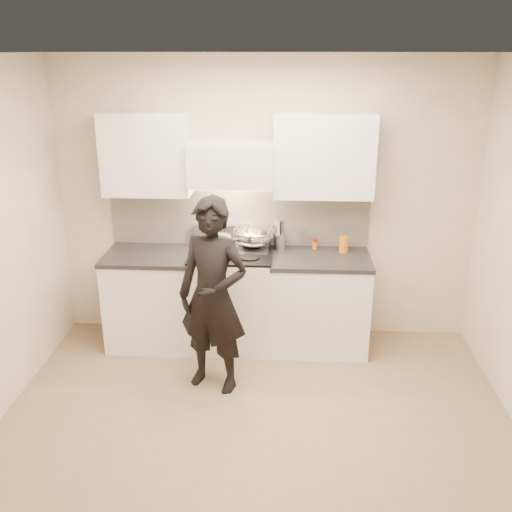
# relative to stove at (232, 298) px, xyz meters

# --- Properties ---
(ground_plane) EXTENTS (4.00, 4.00, 0.00)m
(ground_plane) POSITION_rel_stove_xyz_m (0.30, -1.42, -0.47)
(ground_plane) COLOR #8B6F53
(room_shell) EXTENTS (4.04, 3.54, 2.70)m
(room_shell) POSITION_rel_stove_xyz_m (0.24, -1.05, 1.12)
(room_shell) COLOR beige
(room_shell) RESTS_ON ground
(stove) EXTENTS (0.76, 0.65, 0.96)m
(stove) POSITION_rel_stove_xyz_m (0.00, 0.00, 0.00)
(stove) COLOR silver
(stove) RESTS_ON ground
(counter_right) EXTENTS (0.92, 0.67, 0.92)m
(counter_right) POSITION_rel_stove_xyz_m (0.83, 0.00, -0.01)
(counter_right) COLOR white
(counter_right) RESTS_ON ground
(counter_left) EXTENTS (0.82, 0.67, 0.92)m
(counter_left) POSITION_rel_stove_xyz_m (-0.78, 0.00, -0.01)
(counter_left) COLOR white
(counter_left) RESTS_ON ground
(wok) EXTENTS (0.39, 0.48, 0.32)m
(wok) POSITION_rel_stove_xyz_m (0.20, 0.14, 0.59)
(wok) COLOR silver
(wok) RESTS_ON stove
(stock_pot) EXTENTS (0.38, 0.28, 0.18)m
(stock_pot) POSITION_rel_stove_xyz_m (-0.12, -0.12, 0.57)
(stock_pot) COLOR silver
(stock_pot) RESTS_ON stove
(utensil_crock) EXTENTS (0.11, 0.11, 0.29)m
(utensil_crock) POSITION_rel_stove_xyz_m (0.45, 0.18, 0.54)
(utensil_crock) COLOR #B4B2C5
(utensil_crock) RESTS_ON counter_right
(spice_jar) EXTENTS (0.04, 0.04, 0.10)m
(spice_jar) POSITION_rel_stove_xyz_m (0.78, 0.21, 0.49)
(spice_jar) COLOR #C17711
(spice_jar) RESTS_ON counter_right
(oil_glass) EXTENTS (0.09, 0.09, 0.15)m
(oil_glass) POSITION_rel_stove_xyz_m (1.05, 0.14, 0.52)
(oil_glass) COLOR #C56B16
(oil_glass) RESTS_ON counter_right
(person) EXTENTS (0.70, 0.57, 1.66)m
(person) POSITION_rel_stove_xyz_m (-0.08, -0.75, 0.35)
(person) COLOR black
(person) RESTS_ON ground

